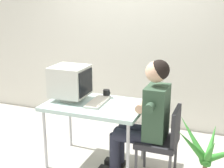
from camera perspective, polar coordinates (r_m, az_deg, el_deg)
ground_plane at (r=3.79m, az=-2.99°, el=-14.38°), size 12.00×12.00×0.00m
wall_back at (r=4.53m, az=7.59°, el=10.52°), size 8.00×0.10×3.00m
desk at (r=3.50m, az=-3.15°, el=-4.53°), size 1.11×0.71×0.75m
crt_monitor at (r=3.58m, az=-7.75°, el=0.48°), size 0.41×0.39×0.40m
keyboard at (r=3.49m, az=-2.65°, el=-3.28°), size 0.18×0.45×0.03m
office_chair at (r=3.31m, az=9.41°, el=-9.91°), size 0.41×0.41×0.82m
person_seated at (r=3.25m, az=6.38°, el=-5.59°), size 0.72×0.54×1.31m
desk_mug at (r=3.66m, az=-1.03°, el=-1.80°), size 0.08×0.09×0.10m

